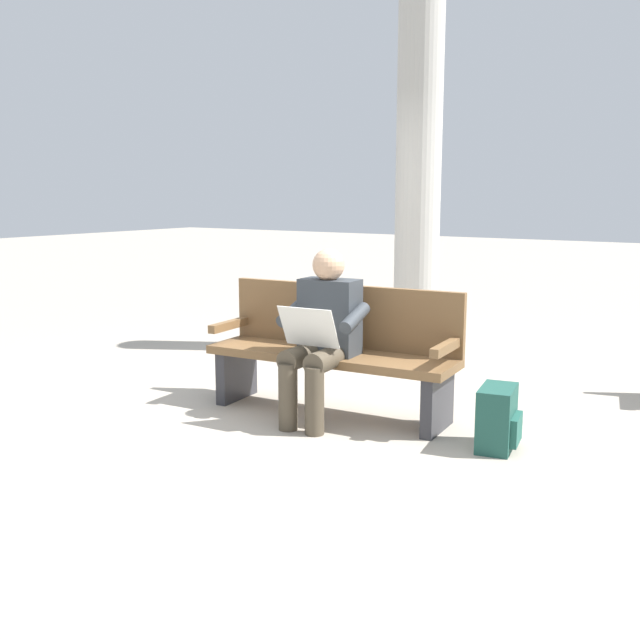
{
  "coord_description": "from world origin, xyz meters",
  "views": [
    {
      "loc": [
        -2.71,
        4.28,
        1.56
      ],
      "look_at": [
        -0.01,
        0.15,
        0.7
      ],
      "focal_mm": 41.47,
      "sensor_mm": 36.0,
      "label": 1
    }
  ],
  "objects_px": {
    "backpack": "(498,419)",
    "support_pillar": "(418,176)",
    "bench_near": "(335,349)",
    "person_seated": "(322,331)"
  },
  "relations": [
    {
      "from": "backpack",
      "to": "support_pillar",
      "type": "bearing_deg",
      "value": -53.92
    },
    {
      "from": "support_pillar",
      "to": "person_seated",
      "type": "bearing_deg",
      "value": 101.1
    },
    {
      "from": "bench_near",
      "to": "backpack",
      "type": "xyz_separation_m",
      "value": [
        -1.25,
        0.12,
        -0.27
      ]
    },
    {
      "from": "bench_near",
      "to": "backpack",
      "type": "height_order",
      "value": "bench_near"
    },
    {
      "from": "person_seated",
      "to": "backpack",
      "type": "bearing_deg",
      "value": -179.4
    },
    {
      "from": "person_seated",
      "to": "backpack",
      "type": "relative_size",
      "value": 3.04
    },
    {
      "from": "person_seated",
      "to": "support_pillar",
      "type": "relative_size",
      "value": 0.35
    },
    {
      "from": "bench_near",
      "to": "person_seated",
      "type": "height_order",
      "value": "person_seated"
    },
    {
      "from": "backpack",
      "to": "support_pillar",
      "type": "xyz_separation_m",
      "value": [
        1.69,
        -2.32,
        1.52
      ]
    },
    {
      "from": "backpack",
      "to": "support_pillar",
      "type": "relative_size",
      "value": 0.11
    }
  ]
}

